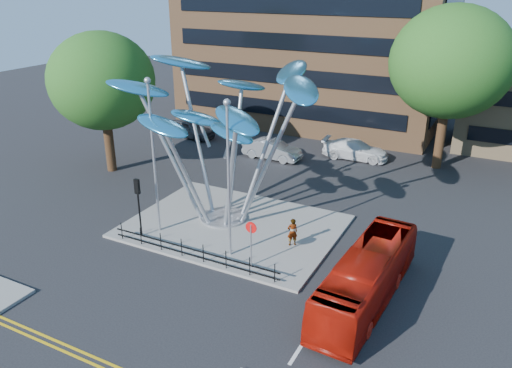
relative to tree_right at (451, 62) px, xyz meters
The scene contains 17 objects.
ground 24.75m from the tree_right, 109.98° to the right, with size 120.00×120.00×0.00m, color black.
traffic_island 20.01m from the tree_right, 119.36° to the right, with size 12.00×9.00×0.15m, color slate.
double_yellow_near 30.21m from the tree_right, 105.95° to the right, with size 40.00×0.12×0.01m, color gold.
double_yellow_far 30.49m from the tree_right, 105.78° to the right, with size 40.00×0.12×0.01m, color gold.
tree_right is the anchor object (origin of this frame).
tree_left 25.09m from the tree_right, 151.39° to the right, with size 7.60×7.60×10.32m.
leaf_sculpture 18.37m from the tree_right, 123.31° to the right, with size 12.72×9.54×9.51m.
street_lamp_left 22.49m from the tree_right, 124.05° to the right, with size 0.36×0.36×8.80m.
street_lamp_right 20.64m from the tree_right, 111.54° to the right, with size 0.36×0.36×8.30m.
traffic_light_island 24.06m from the tree_right, 123.69° to the right, with size 0.28×0.18×3.42m.
no_entry_sign_island 21.31m from the tree_right, 107.12° to the right, with size 0.60×0.10×2.45m.
pedestrian_railing_front 23.43m from the tree_right, 113.91° to the right, with size 10.00×0.06×1.00m.
red_bus 20.73m from the tree_right, 90.30° to the right, with size 2.11×9.02×2.51m, color #A11207.
pedestrian 18.73m from the tree_right, 106.77° to the right, with size 0.58×0.38×1.59m, color gray.
parked_car_left 22.82m from the tree_right, behind, with size 1.95×4.85×1.65m, color #3B3D42.
parked_car_mid 14.78m from the tree_right, 161.91° to the right, with size 1.67×4.80×1.58m, color #9DA1A4.
parked_car_right 9.63m from the tree_right, behind, with size 2.15×5.28×1.53m, color silver.
Camera 1 is at (12.21, -16.72, 13.62)m, focal length 35.00 mm.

